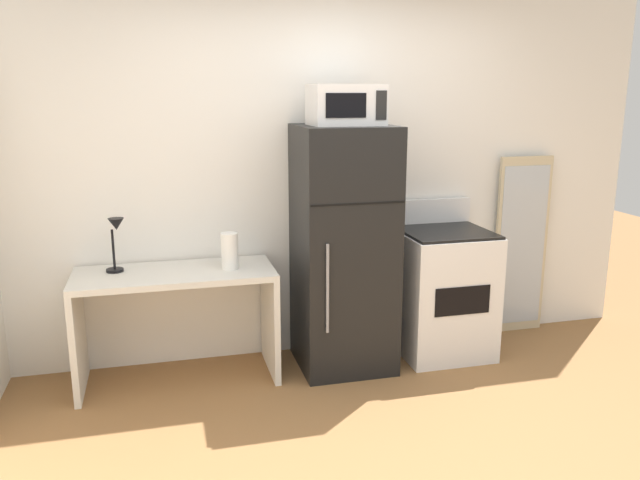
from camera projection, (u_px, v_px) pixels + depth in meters
ground_plane at (399, 469)px, 3.25m from camera, size 12.00×12.00×0.00m
wall_back_white at (317, 175)px, 4.55m from camera, size 5.00×0.10×2.60m
desk at (176, 303)px, 4.15m from camera, size 1.28×0.56×0.75m
desk_lamp at (116, 236)px, 4.03m from camera, size 0.14×0.12×0.35m
paper_towel_roll at (230, 251)px, 4.13m from camera, size 0.11×0.11×0.24m
refrigerator at (344, 249)px, 4.32m from camera, size 0.63×0.65×1.67m
microwave at (346, 105)px, 4.08m from camera, size 0.46×0.35×0.26m
oven_range at (443, 291)px, 4.61m from camera, size 0.63×0.61×1.10m
leaning_mirror at (521, 246)px, 4.98m from camera, size 0.44×0.03×1.40m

